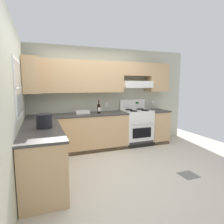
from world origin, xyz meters
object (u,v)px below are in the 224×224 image
object	(u,v)px
bowl	(82,112)
wine_bottle	(99,108)
bucket	(44,121)
stove	(137,127)

from	to	relation	value
bowl	wine_bottle	bearing A→B (deg)	-17.82
bowl	bucket	distance (m)	1.66
wine_bottle	bucket	size ratio (longest dim) A/B	1.30
stove	bowl	xyz separation A→B (m)	(-1.46, 0.06, 0.46)
bucket	bowl	bearing A→B (deg)	56.50
bowl	bucket	world-z (taller)	bucket
stove	wine_bottle	xyz separation A→B (m)	(-1.08, -0.06, 0.57)
wine_bottle	bucket	distance (m)	1.80
wine_bottle	bowl	xyz separation A→B (m)	(-0.38, 0.12, -0.11)
wine_bottle	bucket	world-z (taller)	wine_bottle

